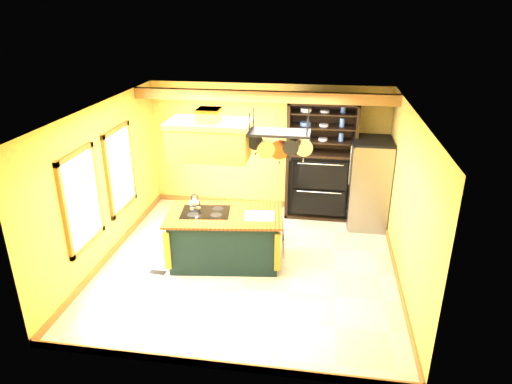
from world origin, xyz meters
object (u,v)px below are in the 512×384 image
(refrigerator, at_px, (369,185))
(hutch, at_px, (320,173))
(range_hood, at_px, (210,138))
(pot_rack, at_px, (279,139))
(kitchen_island, at_px, (225,238))

(refrigerator, bearing_deg, hutch, 161.04)
(range_hood, relative_size, pot_rack, 1.28)
(kitchen_island, height_order, pot_rack, pot_rack)
(range_hood, bearing_deg, kitchen_island, 0.14)
(hutch, bearing_deg, refrigerator, -18.96)
(refrigerator, height_order, hutch, hutch)
(range_hood, relative_size, hutch, 0.54)
(pot_rack, xyz_separation_m, refrigerator, (1.62, 1.86, -1.41))
(range_hood, height_order, hutch, range_hood)
(refrigerator, distance_m, hutch, 1.03)
(range_hood, height_order, refrigerator, range_hood)
(range_hood, distance_m, refrigerator, 3.58)
(kitchen_island, bearing_deg, hutch, 47.76)
(refrigerator, bearing_deg, pot_rack, -130.93)
(kitchen_island, distance_m, refrigerator, 3.16)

